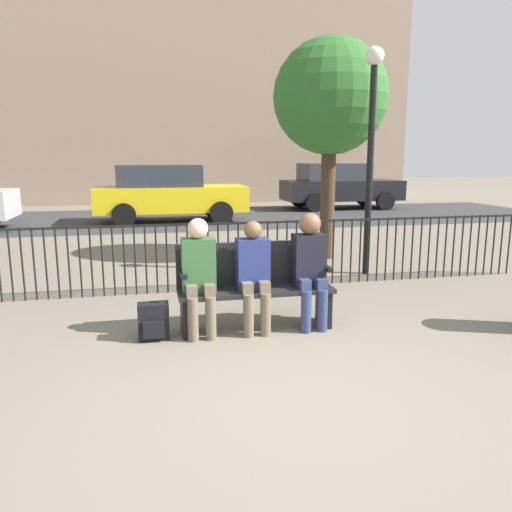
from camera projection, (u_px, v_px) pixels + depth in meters
ground_plane at (304, 402)px, 3.76m from camera, size 80.00×80.00×0.00m
park_bench at (254, 283)px, 5.37m from camera, size 1.65×0.45×0.92m
seated_person_0 at (199, 271)px, 5.08m from camera, size 0.34×0.39×1.22m
seated_person_1 at (254, 271)px, 5.20m from camera, size 0.34×0.39×1.17m
seated_person_2 at (310, 263)px, 5.33m from camera, size 0.34×0.39×1.24m
backpack at (154, 322)px, 5.04m from camera, size 0.31×0.21×0.38m
fence_railing at (229, 250)px, 6.90m from camera, size 9.01×0.03×0.95m
tree_1 at (330, 98)px, 8.66m from camera, size 2.00×2.00×3.86m
lamp_post at (372, 126)px, 7.51m from camera, size 0.28×0.28×3.42m
street_surface at (184, 218)px, 15.26m from camera, size 24.00×6.00×0.01m
parked_car_0 at (168, 193)px, 14.16m from camera, size 4.20×1.94×1.62m
parked_car_1 at (339, 185)px, 17.92m from camera, size 4.20×1.94×1.62m
building_facade at (166, 45)px, 21.64m from camera, size 20.00×6.00×13.26m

